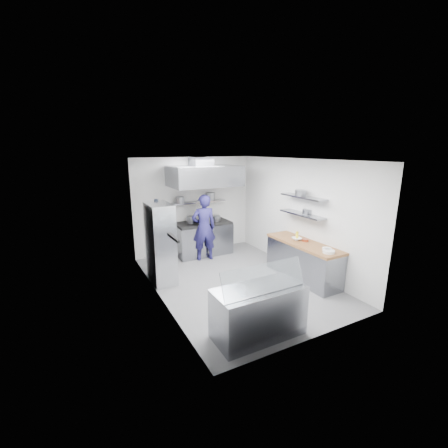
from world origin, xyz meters
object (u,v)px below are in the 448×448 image
gas_range (203,239)px  display_case (258,312)px  chef (204,228)px  wire_rack (160,243)px

gas_range → display_case: (-0.84, -4.10, -0.03)m
chef → wire_rack: (-1.47, -0.84, 0.01)m
chef → wire_rack: size_ratio=0.99×
gas_range → wire_rack: (-1.63, -1.28, 0.48)m
gas_range → chef: (-0.16, -0.44, 0.47)m
gas_range → wire_rack: bearing=-141.9°
wire_rack → display_case: bearing=-74.3°
gas_range → wire_rack: wire_rack is taller
gas_range → chef: bearing=-110.6°
gas_range → chef: size_ratio=0.87×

